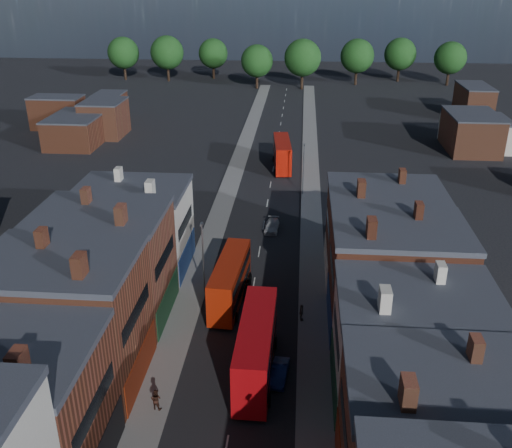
% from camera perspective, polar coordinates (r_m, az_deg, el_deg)
% --- Properties ---
extents(pavement_west, '(3.00, 200.00, 0.12)m').
position_cam_1_polar(pavement_west, '(80.17, -3.76, 0.66)').
color(pavement_west, gray).
rests_on(pavement_west, ground).
extents(pavement_east, '(3.00, 200.00, 0.12)m').
position_cam_1_polar(pavement_east, '(79.40, 5.56, 0.36)').
color(pavement_east, gray).
rests_on(pavement_east, ground).
extents(lamp_post_2, '(0.25, 0.70, 8.12)m').
position_cam_1_polar(lamp_post_2, '(60.14, -5.34, -2.89)').
color(lamp_post_2, slate).
rests_on(lamp_post_2, ground).
extents(lamp_post_3, '(0.25, 0.70, 8.12)m').
position_cam_1_polar(lamp_post_3, '(87.07, 4.78, 5.84)').
color(lamp_post_3, slate).
rests_on(lamp_post_3, ground).
extents(bus_0, '(3.37, 11.18, 4.76)m').
position_cam_1_polar(bus_0, '(59.14, -2.62, -5.65)').
color(bus_0, '#B5220A').
rests_on(bus_0, ground).
extents(bus_1, '(3.19, 12.06, 5.19)m').
position_cam_1_polar(bus_1, '(49.15, 0.01, -12.21)').
color(bus_1, red).
rests_on(bus_1, ground).
extents(bus_2, '(3.68, 11.70, 4.97)m').
position_cam_1_polar(bus_2, '(99.69, 2.63, 7.06)').
color(bus_2, '#B01407').
rests_on(bus_2, ground).
extents(car_1, '(1.69, 3.91, 1.25)m').
position_cam_1_polar(car_1, '(50.03, 2.35, -14.62)').
color(car_1, navy).
rests_on(car_1, ground).
extents(car_2, '(2.80, 5.09, 1.35)m').
position_cam_1_polar(car_2, '(62.31, -1.42, -5.98)').
color(car_2, black).
rests_on(car_2, ground).
extents(car_3, '(1.98, 4.41, 1.25)m').
position_cam_1_polar(car_3, '(75.99, 1.60, -0.19)').
color(car_3, silver).
rests_on(car_3, ground).
extents(ped_1, '(0.97, 0.67, 1.81)m').
position_cam_1_polar(ped_1, '(47.52, -9.98, -16.88)').
color(ped_1, '#391F16').
rests_on(ped_1, pavement_west).
extents(ped_3, '(0.57, 1.08, 1.78)m').
position_cam_1_polar(ped_3, '(56.97, 4.56, -8.82)').
color(ped_3, '#59554C').
rests_on(ped_3, pavement_east).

